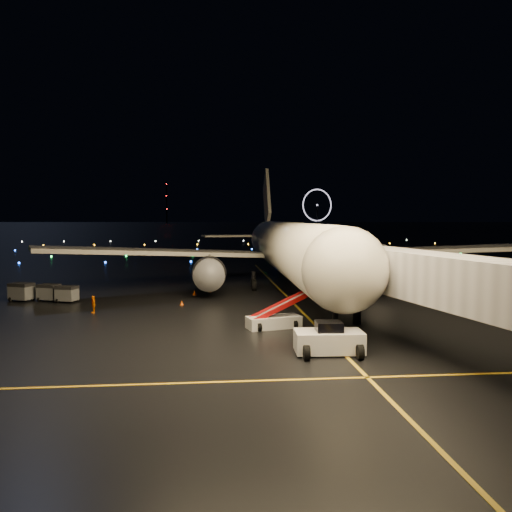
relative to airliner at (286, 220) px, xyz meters
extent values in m
plane|color=black|center=(-13.05, 274.64, -8.47)|extent=(2000.00, 2000.00, 0.00)
cube|color=gold|center=(-1.05, -10.36, -8.46)|extent=(0.25, 80.00, 0.02)
cube|color=gold|center=(-18.05, -35.36, -8.46)|extent=(60.00, 0.25, 0.02)
cube|color=silver|center=(-1.97, -30.33, -7.44)|extent=(4.45, 2.49, 2.07)
imported|color=orange|center=(-20.16, -14.98, -7.67)|extent=(0.70, 1.02, 1.60)
cone|color=#E3530C|center=(-12.34, -11.50, -8.25)|extent=(0.47, 0.47, 0.45)
cone|color=#E3530C|center=(-9.51, -3.04, -8.23)|extent=(0.57, 0.57, 0.49)
cone|color=#E3530C|center=(-11.24, -5.15, -8.20)|extent=(0.51, 0.51, 0.54)
cone|color=#E3530C|center=(-30.14, 2.66, -8.23)|extent=(0.50, 0.50, 0.48)
cylinder|color=black|center=(-73.05, 714.64, 23.53)|extent=(1.80, 1.80, 64.00)
cube|color=slate|center=(-29.11, -7.57, -7.52)|extent=(2.67, 2.32, 1.90)
cube|color=slate|center=(-24.20, -8.77, -7.63)|extent=(2.32, 1.96, 1.68)
cube|color=slate|center=(-26.29, -7.76, -7.59)|extent=(2.46, 2.10, 1.76)
camera|label=1|loc=(-9.63, -61.25, 0.23)|focal=35.00mm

